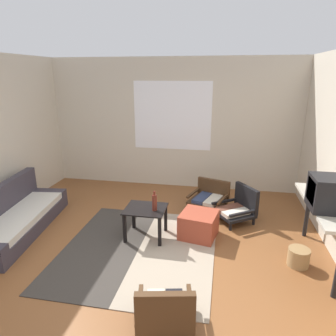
{
  "coord_description": "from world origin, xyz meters",
  "views": [
    {
      "loc": [
        1.08,
        -3.18,
        2.35
      ],
      "look_at": [
        0.27,
        1.11,
        0.99
      ],
      "focal_mm": 32.11,
      "sensor_mm": 36.0,
      "label": 1
    }
  ],
  "objects_px": {
    "armchair_by_window": "(210,196)",
    "glass_bottle": "(155,202)",
    "coffee_table": "(146,214)",
    "armchair_corner": "(238,207)",
    "wicker_basket": "(299,257)",
    "console_shelf": "(325,211)",
    "crt_television": "(333,194)",
    "ottoman_orange": "(199,225)",
    "couch": "(15,218)",
    "armchair_striped_foreground": "(165,312)",
    "clay_vase": "(318,185)"
  },
  "relations": [
    {
      "from": "armchair_by_window",
      "to": "glass_bottle",
      "type": "xyz_separation_m",
      "value": [
        -0.73,
        -1.26,
        0.37
      ]
    },
    {
      "from": "coffee_table",
      "to": "armchair_corner",
      "type": "xyz_separation_m",
      "value": [
        1.38,
        0.81,
        -0.12
      ]
    },
    {
      "from": "armchair_corner",
      "to": "wicker_basket",
      "type": "bearing_deg",
      "value": -57.42
    },
    {
      "from": "console_shelf",
      "to": "crt_television",
      "type": "distance_m",
      "value": 0.34
    },
    {
      "from": "wicker_basket",
      "to": "glass_bottle",
      "type": "bearing_deg",
      "value": 171.65
    },
    {
      "from": "ottoman_orange",
      "to": "crt_television",
      "type": "distance_m",
      "value": 1.87
    },
    {
      "from": "couch",
      "to": "armchair_striped_foreground",
      "type": "xyz_separation_m",
      "value": [
        2.67,
        -1.48,
        0.02
      ]
    },
    {
      "from": "crt_television",
      "to": "glass_bottle",
      "type": "bearing_deg",
      "value": 171.61
    },
    {
      "from": "coffee_table",
      "to": "glass_bottle",
      "type": "distance_m",
      "value": 0.27
    },
    {
      "from": "coffee_table",
      "to": "crt_television",
      "type": "bearing_deg",
      "value": -8.89
    },
    {
      "from": "couch",
      "to": "glass_bottle",
      "type": "bearing_deg",
      "value": 4.39
    },
    {
      "from": "console_shelf",
      "to": "wicker_basket",
      "type": "height_order",
      "value": "console_shelf"
    },
    {
      "from": "armchair_corner",
      "to": "console_shelf",
      "type": "distance_m",
      "value": 1.49
    },
    {
      "from": "armchair_striped_foreground",
      "to": "console_shelf",
      "type": "relative_size",
      "value": 0.43
    },
    {
      "from": "couch",
      "to": "clay_vase",
      "type": "height_order",
      "value": "clay_vase"
    },
    {
      "from": "armchair_corner",
      "to": "crt_television",
      "type": "bearing_deg",
      "value": -50.04
    },
    {
      "from": "couch",
      "to": "console_shelf",
      "type": "bearing_deg",
      "value": 0.17
    },
    {
      "from": "clay_vase",
      "to": "glass_bottle",
      "type": "bearing_deg",
      "value": -173.69
    },
    {
      "from": "console_shelf",
      "to": "clay_vase",
      "type": "bearing_deg",
      "value": 90.0
    },
    {
      "from": "armchair_corner",
      "to": "wicker_basket",
      "type": "xyz_separation_m",
      "value": [
        0.73,
        -1.14,
        -0.13
      ]
    },
    {
      "from": "console_shelf",
      "to": "glass_bottle",
      "type": "distance_m",
      "value": 2.23
    },
    {
      "from": "armchair_corner",
      "to": "console_shelf",
      "type": "height_order",
      "value": "console_shelf"
    },
    {
      "from": "armchair_by_window",
      "to": "console_shelf",
      "type": "distance_m",
      "value": 2.11
    },
    {
      "from": "armchair_striped_foreground",
      "to": "coffee_table",
      "type": "bearing_deg",
      "value": 110.37
    },
    {
      "from": "coffee_table",
      "to": "armchair_striped_foreground",
      "type": "relative_size",
      "value": 0.95
    },
    {
      "from": "armchair_striped_foreground",
      "to": "wicker_basket",
      "type": "bearing_deg",
      "value": 42.75
    },
    {
      "from": "armchair_by_window",
      "to": "armchair_striped_foreground",
      "type": "bearing_deg",
      "value": -94.98
    },
    {
      "from": "armchair_corner",
      "to": "console_shelf",
      "type": "relative_size",
      "value": 0.52
    },
    {
      "from": "armchair_by_window",
      "to": "armchair_striped_foreground",
      "type": "height_order",
      "value": "armchair_striped_foreground"
    },
    {
      "from": "armchair_by_window",
      "to": "wicker_basket",
      "type": "height_order",
      "value": "armchair_by_window"
    },
    {
      "from": "ottoman_orange",
      "to": "glass_bottle",
      "type": "relative_size",
      "value": 1.74
    },
    {
      "from": "crt_television",
      "to": "clay_vase",
      "type": "relative_size",
      "value": 1.81
    },
    {
      "from": "clay_vase",
      "to": "armchair_by_window",
      "type": "bearing_deg",
      "value": 145.56
    },
    {
      "from": "couch",
      "to": "glass_bottle",
      "type": "height_order",
      "value": "glass_bottle"
    },
    {
      "from": "crt_television",
      "to": "glass_bottle",
      "type": "xyz_separation_m",
      "value": [
        -2.21,
        0.33,
        -0.43
      ]
    },
    {
      "from": "armchair_by_window",
      "to": "crt_television",
      "type": "xyz_separation_m",
      "value": [
        1.48,
        -1.59,
        0.8
      ]
    },
    {
      "from": "armchair_striped_foreground",
      "to": "ottoman_orange",
      "type": "bearing_deg",
      "value": 85.4
    },
    {
      "from": "crt_television",
      "to": "glass_bottle",
      "type": "height_order",
      "value": "crt_television"
    },
    {
      "from": "armchair_by_window",
      "to": "ottoman_orange",
      "type": "bearing_deg",
      "value": -95.64
    },
    {
      "from": "ottoman_orange",
      "to": "wicker_basket",
      "type": "distance_m",
      "value": 1.41
    },
    {
      "from": "console_shelf",
      "to": "wicker_basket",
      "type": "relative_size",
      "value": 5.46
    },
    {
      "from": "armchair_by_window",
      "to": "wicker_basket",
      "type": "xyz_separation_m",
      "value": [
        1.22,
        -1.55,
        -0.11
      ]
    },
    {
      "from": "crt_television",
      "to": "glass_bottle",
      "type": "relative_size",
      "value": 1.69
    },
    {
      "from": "armchair_by_window",
      "to": "console_shelf",
      "type": "bearing_deg",
      "value": -43.7
    },
    {
      "from": "armchair_striped_foreground",
      "to": "glass_bottle",
      "type": "relative_size",
      "value": 2.12
    },
    {
      "from": "couch",
      "to": "crt_television",
      "type": "bearing_deg",
      "value": -2.06
    },
    {
      "from": "armchair_striped_foreground",
      "to": "clay_vase",
      "type": "height_order",
      "value": "clay_vase"
    },
    {
      "from": "couch",
      "to": "ottoman_orange",
      "type": "distance_m",
      "value": 2.84
    },
    {
      "from": "clay_vase",
      "to": "coffee_table",
      "type": "bearing_deg",
      "value": -175.1
    },
    {
      "from": "couch",
      "to": "clay_vase",
      "type": "bearing_deg",
      "value": 5.36
    }
  ]
}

